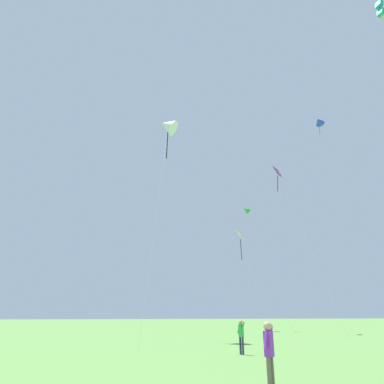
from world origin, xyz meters
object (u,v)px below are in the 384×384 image
kite_teal_box (382,11)px  kite_blue_delta (319,122)px  kite_purple_streamer (279,178)px  person_in_red_shirt (269,349)px  kite_white_distant (168,126)px  kite_green_small (246,210)px  kite_yellow_diamond (241,241)px  person_far_back (241,333)px

kite_teal_box → kite_blue_delta: bearing=82.0°
kite_purple_streamer → person_in_red_shirt: (-18.18, -28.49, -17.38)m
kite_blue_delta → kite_white_distant: kite_white_distant is taller
kite_green_small → kite_purple_streamer: bearing=-79.1°
kite_white_distant → kite_yellow_diamond: bearing=45.5°
kite_white_distant → kite_green_small: (14.83, 14.35, -3.25)m
kite_blue_delta → kite_yellow_diamond: bearing=89.4°
kite_yellow_diamond → kite_blue_delta: kite_blue_delta is taller
kite_white_distant → person_far_back: bearing=-85.5°
kite_white_distant → kite_purple_streamer: (16.19, 7.26, -0.84)m
person_far_back → kite_blue_delta: bearing=31.7°
kite_white_distant → kite_green_small: size_ratio=1.22×
person_in_red_shirt → kite_yellow_diamond: bearing=66.1°
kite_green_small → person_in_red_shirt: 42.11m
person_far_back → kite_white_distant: bearing=94.5°
kite_green_small → kite_yellow_diamond: bearing=-153.8°
kite_yellow_diamond → kite_purple_streamer: 9.89m
kite_blue_delta → kite_purple_streamer: 12.94m
kite_green_small → kite_purple_streamer: 7.61m
kite_blue_delta → kite_green_small: 19.96m
kite_yellow_diamond → kite_teal_box: 30.75m
kite_green_small → kite_purple_streamer: kite_purple_streamer is taller
kite_green_small → person_in_red_shirt: kite_green_small is taller
kite_blue_delta → kite_purple_streamer: kite_purple_streamer is taller
kite_green_small → person_far_back: size_ratio=10.65×
kite_purple_streamer → person_far_back: (-15.19, -20.18, -17.41)m
kite_yellow_diamond → person_in_red_shirt: size_ratio=8.00×
person_in_red_shirt → kite_blue_delta: bearing=46.2°
kite_yellow_diamond → person_in_red_shirt: kite_yellow_diamond is taller
kite_green_small → person_far_back: kite_green_small is taller
kite_white_distant → person_in_red_shirt: bearing=-95.4°
kite_blue_delta → kite_green_small: size_ratio=1.17×
kite_blue_delta → person_in_red_shirt: (-15.26, -15.90, -17.91)m
kite_teal_box → kite_purple_streamer: kite_teal_box is taller
kite_blue_delta → person_far_back: (-12.26, -7.59, -17.94)m
kite_yellow_diamond → person_far_back: 31.16m
kite_purple_streamer → person_far_back: size_ratio=12.92×
person_far_back → kite_yellow_diamond: bearing=64.9°
kite_teal_box → person_far_back: (-10.89, 2.18, -21.13)m
kite_yellow_diamond → kite_green_small: 4.84m
kite_white_distant → person_in_red_shirt: size_ratio=12.63×
kite_yellow_diamond → kite_teal_box: (-1.56, -28.77, 10.72)m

